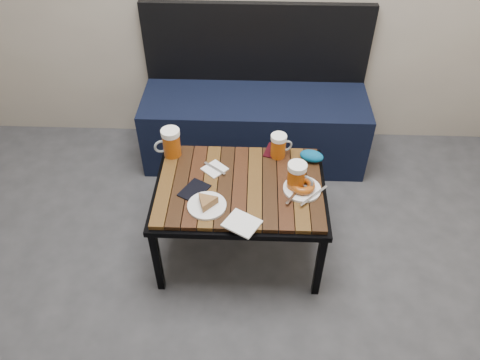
{
  "coord_description": "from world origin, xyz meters",
  "views": [
    {
      "loc": [
        0.04,
        -0.72,
        2.03
      ],
      "look_at": [
        -0.02,
        0.94,
        0.5
      ],
      "focal_mm": 35.0,
      "sensor_mm": 36.0,
      "label": 1
    }
  ],
  "objects_px": {
    "bench": "(254,120)",
    "passport_navy": "(194,190)",
    "plate_bagel": "(302,187)",
    "passport_burgundy": "(274,151)",
    "beer_mug_centre": "(279,146)",
    "plate_pie": "(207,203)",
    "knit_pouch": "(312,156)",
    "cafe_table": "(240,191)",
    "beer_mug_left": "(171,143)",
    "beer_mug_right": "(297,176)"
  },
  "relations": [
    {
      "from": "cafe_table",
      "to": "beer_mug_left",
      "type": "bearing_deg",
      "value": 149.18
    },
    {
      "from": "knit_pouch",
      "to": "plate_bagel",
      "type": "bearing_deg",
      "value": -105.07
    },
    {
      "from": "beer_mug_left",
      "to": "beer_mug_centre",
      "type": "bearing_deg",
      "value": 161.79
    },
    {
      "from": "cafe_table",
      "to": "knit_pouch",
      "type": "relative_size",
      "value": 6.87
    },
    {
      "from": "beer_mug_right",
      "to": "knit_pouch",
      "type": "bearing_deg",
      "value": 92.9
    },
    {
      "from": "beer_mug_centre",
      "to": "plate_bagel",
      "type": "bearing_deg",
      "value": -88.2
    },
    {
      "from": "knit_pouch",
      "to": "beer_mug_right",
      "type": "bearing_deg",
      "value": -113.06
    },
    {
      "from": "cafe_table",
      "to": "bench",
      "type": "bearing_deg",
      "value": 85.68
    },
    {
      "from": "bench",
      "to": "plate_pie",
      "type": "height_order",
      "value": "bench"
    },
    {
      "from": "passport_navy",
      "to": "cafe_table",
      "type": "bearing_deg",
      "value": 44.34
    },
    {
      "from": "plate_bagel",
      "to": "passport_burgundy",
      "type": "distance_m",
      "value": 0.32
    },
    {
      "from": "beer_mug_centre",
      "to": "plate_bagel",
      "type": "relative_size",
      "value": 0.61
    },
    {
      "from": "bench",
      "to": "passport_navy",
      "type": "bearing_deg",
      "value": -107.58
    },
    {
      "from": "beer_mug_left",
      "to": "knit_pouch",
      "type": "distance_m",
      "value": 0.73
    },
    {
      "from": "passport_navy",
      "to": "beer_mug_centre",
      "type": "bearing_deg",
      "value": 64.63
    },
    {
      "from": "beer_mug_centre",
      "to": "passport_burgundy",
      "type": "bearing_deg",
      "value": 100.57
    },
    {
      "from": "plate_bagel",
      "to": "passport_burgundy",
      "type": "xyz_separation_m",
      "value": [
        -0.13,
        0.29,
        -0.02
      ]
    },
    {
      "from": "beer_mug_centre",
      "to": "beer_mug_right",
      "type": "distance_m",
      "value": 0.25
    },
    {
      "from": "beer_mug_right",
      "to": "plate_bagel",
      "type": "distance_m",
      "value": 0.06
    },
    {
      "from": "beer_mug_left",
      "to": "plate_bagel",
      "type": "height_order",
      "value": "beer_mug_left"
    },
    {
      "from": "cafe_table",
      "to": "beer_mug_centre",
      "type": "distance_m",
      "value": 0.32
    },
    {
      "from": "beer_mug_left",
      "to": "beer_mug_centre",
      "type": "height_order",
      "value": "beer_mug_left"
    },
    {
      "from": "cafe_table",
      "to": "beer_mug_right",
      "type": "distance_m",
      "value": 0.29
    },
    {
      "from": "cafe_table",
      "to": "passport_burgundy",
      "type": "xyz_separation_m",
      "value": [
        0.17,
        0.26,
        0.05
      ]
    },
    {
      "from": "beer_mug_centre",
      "to": "passport_navy",
      "type": "relative_size",
      "value": 0.92
    },
    {
      "from": "beer_mug_centre",
      "to": "passport_burgundy",
      "type": "height_order",
      "value": "beer_mug_centre"
    },
    {
      "from": "passport_burgundy",
      "to": "knit_pouch",
      "type": "xyz_separation_m",
      "value": [
        0.19,
        -0.06,
        0.02
      ]
    },
    {
      "from": "plate_pie",
      "to": "plate_bagel",
      "type": "relative_size",
      "value": 0.84
    },
    {
      "from": "beer_mug_right",
      "to": "plate_bagel",
      "type": "relative_size",
      "value": 0.68
    },
    {
      "from": "beer_mug_centre",
      "to": "passport_burgundy",
      "type": "xyz_separation_m",
      "value": [
        -0.02,
        0.03,
        -0.06
      ]
    },
    {
      "from": "beer_mug_right",
      "to": "bench",
      "type": "bearing_deg",
      "value": 129.84
    },
    {
      "from": "knit_pouch",
      "to": "plate_pie",
      "type": "bearing_deg",
      "value": -145.13
    },
    {
      "from": "passport_navy",
      "to": "knit_pouch",
      "type": "distance_m",
      "value": 0.63
    },
    {
      "from": "plate_pie",
      "to": "knit_pouch",
      "type": "relative_size",
      "value": 1.48
    },
    {
      "from": "passport_burgundy",
      "to": "knit_pouch",
      "type": "relative_size",
      "value": 0.99
    },
    {
      "from": "passport_burgundy",
      "to": "knit_pouch",
      "type": "distance_m",
      "value": 0.2
    },
    {
      "from": "beer_mug_centre",
      "to": "beer_mug_right",
      "type": "relative_size",
      "value": 0.9
    },
    {
      "from": "bench",
      "to": "passport_burgundy",
      "type": "relative_size",
      "value": 11.61
    },
    {
      "from": "cafe_table",
      "to": "passport_navy",
      "type": "distance_m",
      "value": 0.23
    },
    {
      "from": "bench",
      "to": "plate_bagel",
      "type": "xyz_separation_m",
      "value": [
        0.24,
        -0.86,
        0.22
      ]
    },
    {
      "from": "passport_burgundy",
      "to": "bench",
      "type": "bearing_deg",
      "value": 117.23
    },
    {
      "from": "passport_burgundy",
      "to": "beer_mug_right",
      "type": "bearing_deg",
      "value": -53.07
    },
    {
      "from": "plate_pie",
      "to": "knit_pouch",
      "type": "height_order",
      "value": "knit_pouch"
    },
    {
      "from": "bench",
      "to": "passport_burgundy",
      "type": "distance_m",
      "value": 0.61
    },
    {
      "from": "bench",
      "to": "beer_mug_right",
      "type": "height_order",
      "value": "bench"
    },
    {
      "from": "bench",
      "to": "beer_mug_centre",
      "type": "xyz_separation_m",
      "value": [
        0.13,
        -0.6,
        0.27
      ]
    },
    {
      "from": "plate_pie",
      "to": "cafe_table",
      "type": "bearing_deg",
      "value": 46.79
    },
    {
      "from": "beer_mug_centre",
      "to": "passport_navy",
      "type": "xyz_separation_m",
      "value": [
        -0.41,
        -0.28,
        -0.06
      ]
    },
    {
      "from": "beer_mug_centre",
      "to": "beer_mug_right",
      "type": "xyz_separation_m",
      "value": [
        0.08,
        -0.24,
        0.01
      ]
    },
    {
      "from": "beer_mug_left",
      "to": "knit_pouch",
      "type": "bearing_deg",
      "value": 159.26
    }
  ]
}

